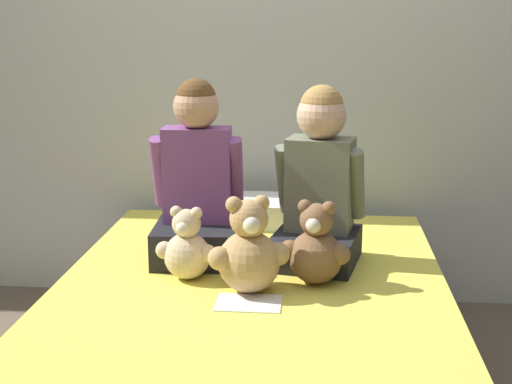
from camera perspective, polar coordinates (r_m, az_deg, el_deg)
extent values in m
cube|color=beige|center=(3.35, 1.39, 12.17)|extent=(8.00, 0.06, 2.50)
cube|color=#997F60|center=(2.58, -0.47, -14.63)|extent=(1.36, 1.92, 0.23)
cube|color=silver|center=(2.49, -0.48, -10.34)|extent=(1.33, 1.88, 0.19)
cube|color=#E5D64C|center=(2.44, -0.48, -7.97)|extent=(1.35, 1.90, 0.03)
cube|color=black|center=(2.70, -4.73, -3.99)|extent=(0.33, 0.34, 0.14)
cube|color=#7F4789|center=(2.68, -4.70, 1.37)|extent=(0.26, 0.14, 0.36)
sphere|color=tan|center=(2.64, -4.81, 6.82)|extent=(0.17, 0.17, 0.17)
sphere|color=brown|center=(2.63, -4.83, 7.46)|extent=(0.15, 0.15, 0.15)
cylinder|color=#7F4789|center=(2.70, -7.72, 1.58)|extent=(0.06, 0.15, 0.29)
cylinder|color=#7F4789|center=(2.66, -1.65, 1.54)|extent=(0.06, 0.15, 0.29)
cube|color=black|center=(2.66, 4.83, -4.47)|extent=(0.35, 0.38, 0.12)
cube|color=slate|center=(2.65, 5.15, 0.62)|extent=(0.26, 0.20, 0.35)
sphere|color=#DBAD89|center=(2.60, 5.27, 6.12)|extent=(0.18, 0.18, 0.18)
sphere|color=#A37A42|center=(2.60, 5.28, 6.81)|extent=(0.16, 0.16, 0.16)
cylinder|color=slate|center=(2.67, 2.30, 1.00)|extent=(0.08, 0.16, 0.28)
cylinder|color=slate|center=(2.62, 8.06, 0.61)|extent=(0.08, 0.16, 0.28)
sphere|color=#D1B78E|center=(2.51, -5.52, -5.10)|extent=(0.16, 0.16, 0.16)
sphere|color=#D1B78E|center=(2.47, -5.58, -2.53)|extent=(0.10, 0.10, 0.10)
sphere|color=beige|center=(2.43, -5.90, -2.92)|extent=(0.05, 0.05, 0.05)
sphere|color=#D1B78E|center=(2.47, -6.41, -1.59)|extent=(0.04, 0.04, 0.04)
sphere|color=#D1B78E|center=(2.45, -4.79, -1.70)|extent=(0.04, 0.04, 0.04)
sphere|color=#D1B78E|center=(2.51, -7.34, -4.63)|extent=(0.06, 0.06, 0.06)
sphere|color=#D1B78E|center=(2.46, -3.93, -4.92)|extent=(0.06, 0.06, 0.06)
sphere|color=brown|center=(2.46, 4.79, -5.21)|extent=(0.18, 0.18, 0.18)
sphere|color=brown|center=(2.42, 4.86, -2.24)|extent=(0.11, 0.11, 0.11)
sphere|color=beige|center=(2.38, 4.61, -2.69)|extent=(0.05, 0.05, 0.05)
sphere|color=brown|center=(2.42, 3.92, -1.15)|extent=(0.05, 0.05, 0.05)
sphere|color=brown|center=(2.40, 5.84, -1.30)|extent=(0.05, 0.05, 0.05)
sphere|color=brown|center=(2.45, 2.71, -4.65)|extent=(0.07, 0.07, 0.07)
sphere|color=brown|center=(2.42, 6.75, -5.01)|extent=(0.07, 0.07, 0.07)
sphere|color=tan|center=(2.37, -0.66, -5.59)|extent=(0.21, 0.21, 0.21)
sphere|color=tan|center=(2.33, -0.67, -2.14)|extent=(0.13, 0.13, 0.13)
sphere|color=beige|center=(2.28, -0.37, -2.66)|extent=(0.06, 0.06, 0.06)
sphere|color=tan|center=(2.31, -1.79, -1.01)|extent=(0.05, 0.05, 0.05)
sphere|color=tan|center=(2.32, 0.44, -0.88)|extent=(0.05, 0.05, 0.05)
sphere|color=tan|center=(2.33, -2.92, -5.33)|extent=(0.08, 0.08, 0.08)
sphere|color=tan|center=(2.37, 1.79, -4.98)|extent=(0.08, 0.08, 0.08)
cube|color=white|center=(3.16, 0.94, -1.54)|extent=(0.54, 0.29, 0.11)
cube|color=white|center=(2.31, -0.59, -8.86)|extent=(0.21, 0.15, 0.00)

